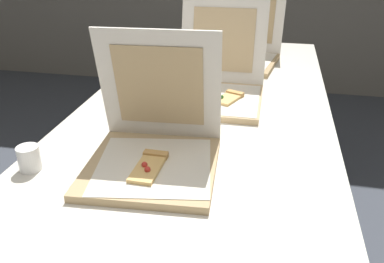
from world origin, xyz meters
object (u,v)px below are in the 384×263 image
pizza_box_front (154,148)px  pizza_box_middle (217,86)px  table (197,136)px  cup_white_near_left (29,158)px  cup_white_far (165,76)px  pizza_box_back (241,51)px  cup_white_mid (130,97)px

pizza_box_front → pizza_box_middle: (0.10, 0.53, -0.00)m
pizza_box_middle → table: bearing=-97.8°
table → cup_white_near_left: 0.54m
cup_white_near_left → cup_white_far: 0.76m
pizza_box_front → cup_white_far: bearing=98.7°
pizza_box_back → cup_white_far: pizza_box_back is taller
pizza_box_back → pizza_box_middle: bearing=-86.5°
table → pizza_box_middle: (0.03, 0.24, 0.10)m
cup_white_far → pizza_box_middle: bearing=-26.7°
table → cup_white_near_left: (-0.39, -0.37, 0.08)m
pizza_box_back → cup_white_far: bearing=-118.0°
pizza_box_middle → cup_white_near_left: pizza_box_middle is taller
cup_white_near_left → cup_white_mid: bearing=76.4°
cup_white_mid → pizza_box_middle: bearing=24.6°
pizza_box_front → pizza_box_back: size_ratio=0.85×
pizza_box_front → cup_white_near_left: size_ratio=5.40×
pizza_box_back → cup_white_near_left: size_ratio=6.38×
cup_white_far → pizza_box_back: bearing=53.7°
cup_white_mid → table: bearing=-20.9°
cup_white_mid → pizza_box_front: bearing=-61.8°
cup_white_mid → cup_white_far: bearing=76.7°
pizza_box_middle → cup_white_near_left: size_ratio=6.19×
pizza_box_middle → pizza_box_back: bearing=84.7°
pizza_box_front → cup_white_mid: (-0.21, 0.39, -0.02)m
pizza_box_back → cup_white_near_left: pizza_box_back is taller
pizza_box_middle → cup_white_near_left: (-0.42, -0.62, -0.02)m
table → cup_white_near_left: size_ratio=34.05×
cup_white_far → table: bearing=-60.0°
pizza_box_middle → cup_white_mid: pizza_box_middle is taller
table → pizza_box_middle: pizza_box_middle is taller
pizza_box_middle → cup_white_far: size_ratio=6.19×
cup_white_near_left → pizza_box_front: bearing=15.6°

